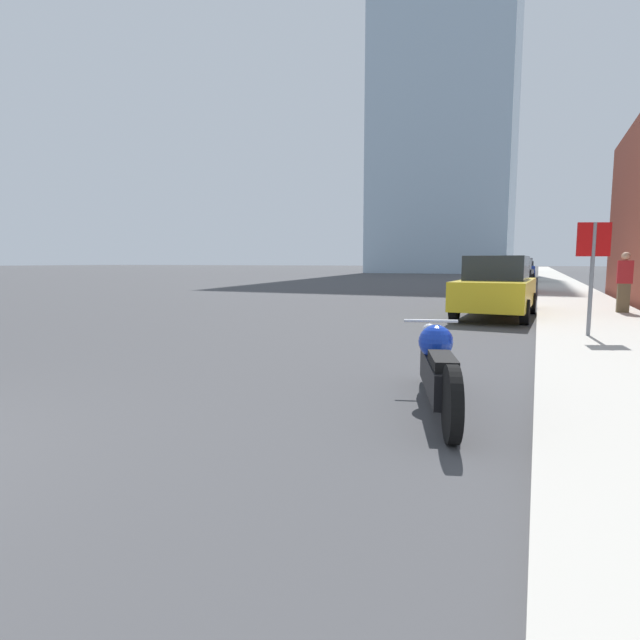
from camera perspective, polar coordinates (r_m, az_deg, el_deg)
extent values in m
cube|color=#B2ADA3|center=(41.07, 25.46, 4.04)|extent=(2.61, 240.00, 0.15)
cube|color=#9EB7CC|center=(79.10, 14.45, 25.72)|extent=(18.19, 18.19, 55.20)
cylinder|color=black|center=(6.14, 12.33, -4.36)|extent=(0.28, 0.65, 0.65)
cylinder|color=black|center=(4.26, 14.84, -9.29)|extent=(0.28, 0.65, 0.65)
cube|color=black|center=(5.19, 13.36, -6.19)|extent=(0.65, 1.48, 0.33)
sphere|color=#1433AD|center=(5.42, 13.09, -2.43)|extent=(0.36, 0.36, 0.36)
cube|color=black|center=(4.84, 13.85, -4.56)|extent=(0.40, 0.71, 0.10)
sphere|color=silver|center=(6.11, 12.38, -1.14)|extent=(0.16, 0.16, 0.16)
cylinder|color=silver|center=(5.96, 12.54, -0.11)|extent=(0.60, 0.21, 0.04)
cube|color=gold|center=(14.17, 19.50, 2.93)|extent=(1.92, 4.60, 0.71)
cube|color=#23282D|center=(14.14, 19.60, 5.63)|extent=(1.56, 2.23, 0.63)
cylinder|color=black|center=(15.69, 17.06, 2.05)|extent=(0.23, 0.61, 0.60)
cylinder|color=black|center=(15.52, 23.06, 1.76)|extent=(0.23, 0.61, 0.60)
cylinder|color=black|center=(12.93, 15.10, 1.19)|extent=(0.23, 0.61, 0.60)
cylinder|color=black|center=(12.73, 22.37, 0.84)|extent=(0.23, 0.61, 0.60)
cube|color=red|center=(24.81, 20.58, 4.23)|extent=(1.94, 4.69, 0.62)
cube|color=#23282D|center=(24.79, 20.64, 5.70)|extent=(1.55, 2.29, 0.65)
cylinder|color=black|center=(26.25, 18.81, 3.73)|extent=(0.23, 0.62, 0.61)
cylinder|color=black|center=(26.26, 22.29, 3.59)|extent=(0.23, 0.62, 0.61)
cylinder|color=black|center=(23.41, 18.61, 3.42)|extent=(0.23, 0.62, 0.61)
cylinder|color=black|center=(23.41, 22.51, 3.27)|extent=(0.23, 0.62, 0.61)
cube|color=black|center=(37.40, 21.67, 4.92)|extent=(2.03, 4.10, 0.61)
cube|color=#23282D|center=(37.39, 21.72, 5.96)|extent=(1.68, 1.99, 0.76)
cylinder|color=black|center=(38.73, 20.45, 4.56)|extent=(0.22, 0.72, 0.71)
cylinder|color=black|center=(38.61, 23.12, 4.44)|extent=(0.22, 0.72, 0.71)
cylinder|color=black|center=(36.24, 20.09, 4.46)|extent=(0.22, 0.72, 0.71)
cylinder|color=black|center=(36.11, 22.94, 4.33)|extent=(0.22, 0.72, 0.71)
cube|color=#1E3899|center=(47.75, 22.02, 5.29)|extent=(2.25, 4.52, 0.79)
cube|color=#23282D|center=(47.74, 22.06, 6.17)|extent=(1.76, 2.24, 0.68)
cylinder|color=black|center=(49.05, 20.87, 4.90)|extent=(0.27, 0.73, 0.71)
cylinder|color=black|center=(49.17, 22.91, 4.81)|extent=(0.27, 0.73, 0.71)
cylinder|color=black|center=(46.35, 21.04, 4.81)|extent=(0.27, 0.73, 0.71)
cylinder|color=black|center=(46.48, 23.19, 4.72)|extent=(0.27, 0.73, 0.71)
cube|color=silver|center=(59.39, 22.48, 5.32)|extent=(1.86, 4.40, 0.65)
cube|color=#23282D|center=(59.38, 22.50, 5.93)|extent=(1.50, 2.14, 0.61)
cylinder|color=black|center=(60.72, 21.69, 5.07)|extent=(0.23, 0.63, 0.62)
cylinder|color=black|center=(60.76, 23.17, 5.01)|extent=(0.23, 0.63, 0.62)
cylinder|color=black|center=(58.04, 21.72, 5.02)|extent=(0.23, 0.63, 0.62)
cylinder|color=black|center=(58.08, 23.28, 4.95)|extent=(0.23, 0.63, 0.62)
cylinder|color=slate|center=(10.23, 28.60, 4.08)|extent=(0.07, 0.07, 2.03)
cube|color=red|center=(10.23, 28.82, 8.07)|extent=(0.57, 0.26, 0.60)
cube|color=brown|center=(15.48, 31.34, 2.17)|extent=(0.29, 0.20, 0.76)
cube|color=#B22328|center=(15.45, 31.50, 4.70)|extent=(0.36, 0.20, 0.60)
sphere|color=tan|center=(15.45, 31.59, 6.23)|extent=(0.22, 0.22, 0.22)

